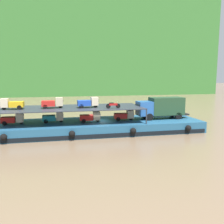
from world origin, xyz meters
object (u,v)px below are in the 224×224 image
at_px(mini_truck_lower_fore, 124,115).
at_px(mini_truck_lower_stern, 13,119).
at_px(mini_truck_upper_stern, 12,104).
at_px(mini_truck_upper_mid, 53,103).
at_px(motorcycle_upper_port, 113,105).
at_px(mini_truck_lower_mid, 90,117).
at_px(covered_lorry, 161,107).
at_px(cargo_barge, 98,126).
at_px(mini_truck_upper_fore, 88,102).
at_px(mini_truck_lower_aft, 53,117).

bearing_deg(mini_truck_lower_fore, mini_truck_lower_stern, 179.44).
xyz_separation_m(mini_truck_lower_stern, mini_truck_upper_stern, (0.05, -0.34, 2.00)).
height_order(mini_truck_upper_mid, motorcycle_upper_port, mini_truck_upper_mid).
distance_m(mini_truck_lower_mid, mini_truck_upper_mid, 5.29).
bearing_deg(covered_lorry, mini_truck_lower_mid, -177.73).
bearing_deg(mini_truck_lower_stern, mini_truck_lower_fore, -0.56).
height_order(cargo_barge, motorcycle_upper_port, motorcycle_upper_port).
xyz_separation_m(mini_truck_lower_mid, mini_truck_upper_fore, (-0.28, -0.18, 2.00)).
relative_size(cargo_barge, mini_truck_lower_stern, 10.33).
distance_m(mini_truck_upper_stern, motorcycle_upper_port, 12.80).
relative_size(mini_truck_upper_stern, mini_truck_upper_mid, 1.00).
bearing_deg(mini_truck_upper_mid, mini_truck_lower_stern, 177.34).
bearing_deg(mini_truck_lower_fore, cargo_barge, 178.66).
height_order(mini_truck_lower_fore, motorcycle_upper_port, motorcycle_upper_port).
height_order(covered_lorry, mini_truck_upper_stern, mini_truck_upper_stern).
xyz_separation_m(mini_truck_lower_mid, mini_truck_lower_fore, (4.84, 0.36, 0.00)).
xyz_separation_m(mini_truck_lower_stern, motorcycle_upper_port, (12.72, -2.12, 1.74)).
distance_m(cargo_barge, mini_truck_upper_stern, 11.54).
height_order(covered_lorry, mini_truck_upper_fore, mini_truck_upper_fore).
height_order(mini_truck_upper_stern, mini_truck_upper_fore, same).
relative_size(cargo_barge, mini_truck_lower_mid, 10.31).
xyz_separation_m(covered_lorry, mini_truck_upper_fore, (-10.70, -0.59, 1.00)).
bearing_deg(mini_truck_upper_stern, mini_truck_lower_stern, 98.23).
bearing_deg(mini_truck_upper_fore, covered_lorry, 3.15).
relative_size(mini_truck_lower_aft, mini_truck_lower_mid, 1.00).
height_order(mini_truck_lower_mid, motorcycle_upper_port, motorcycle_upper_port).
xyz_separation_m(mini_truck_lower_stern, mini_truck_lower_aft, (5.04, 0.28, 0.00)).
bearing_deg(motorcycle_upper_port, mini_truck_upper_stern, 172.00).
xyz_separation_m(cargo_barge, mini_truck_upper_mid, (-6.02, -0.18, 3.44)).
bearing_deg(mini_truck_lower_aft, mini_truck_upper_stern, -172.91).
relative_size(mini_truck_lower_mid, mini_truck_upper_stern, 1.00).
height_order(cargo_barge, covered_lorry, covered_lorry).
height_order(covered_lorry, mini_truck_lower_fore, covered_lorry).
bearing_deg(mini_truck_upper_fore, motorcycle_upper_port, -25.17).
height_order(covered_lorry, mini_truck_lower_mid, covered_lorry).
bearing_deg(mini_truck_lower_aft, mini_truck_lower_stern, -176.78).
bearing_deg(mini_truck_upper_stern, mini_truck_upper_mid, 1.18).
bearing_deg(mini_truck_upper_fore, cargo_barge, 23.68).
relative_size(mini_truck_lower_stern, mini_truck_upper_fore, 0.99).
relative_size(cargo_barge, mini_truck_lower_aft, 10.32).
distance_m(covered_lorry, motorcycle_upper_port, 7.93).
xyz_separation_m(mini_truck_lower_mid, mini_truck_upper_stern, (-9.89, 0.16, 2.00)).
relative_size(mini_truck_upper_mid, motorcycle_upper_port, 1.46).
bearing_deg(mini_truck_upper_fore, mini_truck_lower_aft, 168.22).
bearing_deg(covered_lorry, mini_truck_lower_stern, 179.75).
relative_size(mini_truck_lower_aft, mini_truck_upper_mid, 1.00).
xyz_separation_m(mini_truck_lower_aft, mini_truck_lower_fore, (9.73, -0.43, 0.00)).
distance_m(mini_truck_lower_mid, mini_truck_upper_fore, 2.03).
bearing_deg(mini_truck_lower_mid, mini_truck_lower_stern, 177.12).
xyz_separation_m(cargo_barge, mini_truck_lower_aft, (-6.02, 0.34, 1.44)).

